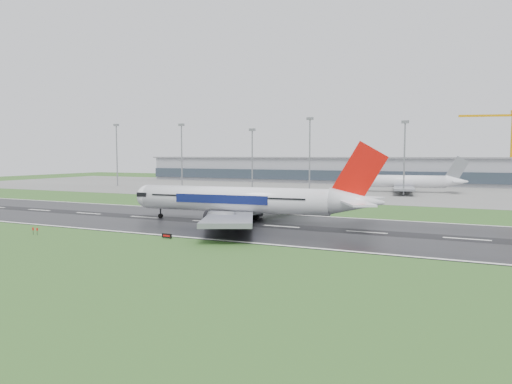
% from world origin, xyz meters
% --- Properties ---
extents(ground, '(520.00, 520.00, 0.00)m').
position_xyz_m(ground, '(0.00, 0.00, 0.00)').
color(ground, '#29531E').
rests_on(ground, ground).
extents(runway, '(400.00, 45.00, 0.10)m').
position_xyz_m(runway, '(0.00, 0.00, 0.05)').
color(runway, black).
rests_on(runway, ground).
extents(apron, '(400.00, 130.00, 0.08)m').
position_xyz_m(apron, '(0.00, 125.00, 0.04)').
color(apron, slate).
rests_on(apron, ground).
extents(terminal, '(240.00, 36.00, 15.00)m').
position_xyz_m(terminal, '(0.00, 185.00, 7.50)').
color(terminal, gray).
rests_on(terminal, ground).
extents(main_airliner, '(69.79, 66.98, 19.13)m').
position_xyz_m(main_airliner, '(30.48, 2.82, 9.66)').
color(main_airliner, white).
rests_on(main_airliner, runway).
extents(parked_airliner, '(60.63, 57.46, 15.85)m').
position_xyz_m(parked_airliner, '(52.01, 120.02, 8.01)').
color(parked_airliner, white).
rests_on(parked_airliner, apron).
extents(tower_crane, '(41.84, 13.24, 42.30)m').
position_xyz_m(tower_crane, '(100.82, 200.00, 21.15)').
color(tower_crane, orange).
rests_on(tower_crane, ground).
extents(runway_sign, '(2.31, 0.71, 1.04)m').
position_xyz_m(runway_sign, '(24.68, -24.42, 0.52)').
color(runway_sign, black).
rests_on(runway_sign, ground).
extents(floodmast_0, '(0.64, 0.64, 32.71)m').
position_xyz_m(floodmast_0, '(-96.37, 100.00, 16.36)').
color(floodmast_0, gray).
rests_on(floodmast_0, ground).
extents(floodmast_1, '(0.64, 0.64, 31.71)m').
position_xyz_m(floodmast_1, '(-54.22, 100.00, 15.85)').
color(floodmast_1, gray).
rests_on(floodmast_1, ground).
extents(floodmast_2, '(0.64, 0.64, 28.31)m').
position_xyz_m(floodmast_2, '(-14.50, 100.00, 14.16)').
color(floodmast_2, gray).
rests_on(floodmast_2, ground).
extents(floodmast_3, '(0.64, 0.64, 32.62)m').
position_xyz_m(floodmast_3, '(14.04, 100.00, 16.31)').
color(floodmast_3, gray).
rests_on(floodmast_3, ground).
extents(floodmast_4, '(0.64, 0.64, 29.95)m').
position_xyz_m(floodmast_4, '(55.02, 100.00, 14.97)').
color(floodmast_4, gray).
rests_on(floodmast_4, ground).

